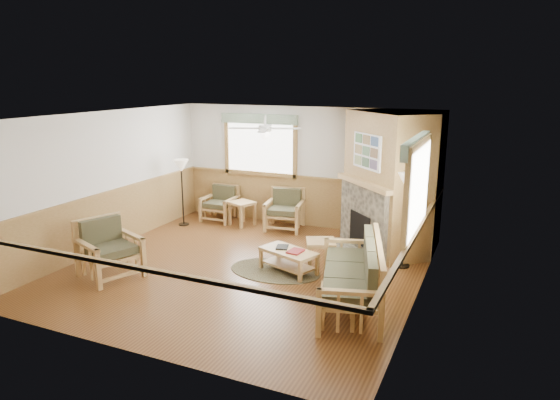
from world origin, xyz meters
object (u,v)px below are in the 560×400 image
at_px(armchair_back_left, 219,204).
at_px(sofa, 350,274).
at_px(footstool, 321,252).
at_px(floor_lamp_right, 405,220).
at_px(armchair_back_right, 284,210).
at_px(armchair_left, 110,249).
at_px(end_table_sofa, 338,306).
at_px(end_table_chairs, 242,213).
at_px(coffee_table, 288,261).
at_px(floor_lamp_left, 182,193).

bearing_deg(armchair_back_left, sofa, -38.56).
bearing_deg(footstool, floor_lamp_right, 19.06).
height_order(armchair_back_left, armchair_back_right, armchair_back_right).
bearing_deg(armchair_back_right, armchair_left, -123.21).
xyz_separation_m(armchair_back_left, end_table_sofa, (4.13, -3.82, -0.14)).
distance_m(armchair_left, end_table_sofa, 4.07).
xyz_separation_m(armchair_back_left, footstool, (3.15, -1.75, -0.18)).
bearing_deg(end_table_sofa, end_table_chairs, 133.16).
xyz_separation_m(armchair_back_left, floor_lamp_right, (4.54, -1.27, 0.47)).
bearing_deg(floor_lamp_right, coffee_table, -148.59).
relative_size(armchair_back_left, floor_lamp_right, 0.46).
xyz_separation_m(armchair_back_right, footstool, (1.46, -1.72, -0.22)).
height_order(footstool, floor_lamp_right, floor_lamp_right).
bearing_deg(end_table_sofa, footstool, 115.19).
bearing_deg(floor_lamp_left, end_table_sofa, -33.80).
xyz_separation_m(sofa, floor_lamp_left, (-4.67, 2.48, 0.28)).
bearing_deg(coffee_table, footstool, 77.95).
relative_size(footstool, floor_lamp_left, 0.33).
xyz_separation_m(sofa, footstool, (-0.95, 1.42, -0.27)).
relative_size(armchair_back_right, coffee_table, 0.88).
xyz_separation_m(coffee_table, end_table_sofa, (1.36, -1.48, 0.06)).
bearing_deg(footstool, armchair_back_left, 151.03).
xyz_separation_m(floor_lamp_left, floor_lamp_right, (5.10, -0.58, 0.11)).
bearing_deg(armchair_left, armchair_back_right, -1.76).
height_order(armchair_back_left, floor_lamp_left, floor_lamp_left).
height_order(armchair_back_right, floor_lamp_right, floor_lamp_right).
xyz_separation_m(sofa, floor_lamp_right, (0.43, 1.90, 0.39)).
relative_size(armchair_left, floor_lamp_right, 0.56).
distance_m(end_table_chairs, floor_lamp_right, 4.06).
height_order(coffee_table, floor_lamp_left, floor_lamp_left).
bearing_deg(floor_lamp_right, end_table_chairs, 163.86).
relative_size(coffee_table, end_table_chairs, 1.82).
height_order(armchair_back_right, armchair_left, armchair_left).
distance_m(end_table_sofa, floor_lamp_right, 2.66).
relative_size(armchair_left, end_table_chairs, 1.77).
distance_m(sofa, end_table_sofa, 0.70).
height_order(sofa, armchair_back_left, sofa).
distance_m(armchair_back_left, floor_lamp_right, 4.74).
relative_size(armchair_back_right, footstool, 1.73).
bearing_deg(sofa, end_table_chairs, -147.33).
bearing_deg(footstool, armchair_back_right, 130.38).
xyz_separation_m(end_table_chairs, footstool, (2.47, -1.59, -0.05)).
bearing_deg(floor_lamp_right, sofa, -102.83).
bearing_deg(armchair_back_left, end_table_chairs, -13.43).
relative_size(armchair_back_right, end_table_chairs, 1.60).
height_order(armchair_back_left, armchair_left, armchair_left).
bearing_deg(floor_lamp_left, armchair_back_left, 50.65).
distance_m(end_table_chairs, end_table_sofa, 5.03).
xyz_separation_m(coffee_table, footstool, (0.38, 0.60, 0.02)).
bearing_deg(floor_lamp_left, armchair_back_right, 16.34).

